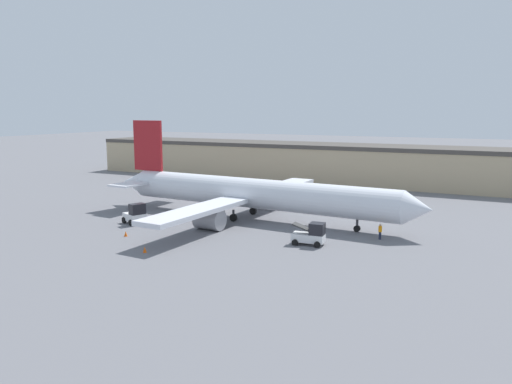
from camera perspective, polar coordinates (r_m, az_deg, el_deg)
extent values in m
plane|color=slate|center=(60.25, 0.00, -3.14)|extent=(400.00, 400.00, 0.00)
cube|color=tan|center=(94.19, 6.39, 3.23)|extent=(90.53, 10.66, 6.21)
cube|color=#47423D|center=(93.89, 6.43, 5.33)|extent=(90.53, 10.87, 0.70)
cylinder|color=silver|center=(59.65, 0.00, -0.17)|extent=(35.18, 5.75, 3.56)
cone|color=silver|center=(52.98, 18.06, -1.84)|extent=(3.06, 3.66, 3.49)
cone|color=silver|center=(71.25, -13.71, 1.12)|extent=(4.12, 3.62, 3.38)
cube|color=silver|center=(68.87, 2.70, 0.58)|extent=(4.46, 15.75, 0.50)
cube|color=silver|center=(52.84, -6.83, -2.16)|extent=(4.46, 15.75, 0.50)
cylinder|color=#939399|center=(67.05, 1.78, -0.81)|extent=(3.19, 2.52, 2.33)
cylinder|color=#939399|center=(54.96, -5.35, -3.10)|extent=(3.19, 2.52, 2.33)
cube|color=maroon|center=(68.92, -12.26, 5.20)|extent=(4.72, 0.65, 6.72)
cube|color=silver|center=(72.33, -10.05, 1.65)|extent=(3.46, 4.46, 0.24)
cube|color=silver|center=(66.58, -14.37, 0.84)|extent=(3.46, 4.46, 0.24)
cylinder|color=#38383D|center=(55.07, 11.48, -3.78)|extent=(0.28, 0.28, 1.38)
cylinder|color=black|center=(55.15, 11.47, -4.12)|extent=(0.72, 0.39, 0.70)
cylinder|color=#38383D|center=(59.05, -2.59, -2.72)|extent=(0.28, 0.28, 1.38)
cylinder|color=black|center=(59.11, -2.59, -2.94)|extent=(0.92, 0.41, 0.90)
cylinder|color=#38383D|center=(62.92, -0.33, -1.96)|extent=(0.28, 0.28, 1.38)
cylinder|color=black|center=(62.97, -0.33, -2.17)|extent=(0.92, 0.41, 0.90)
cylinder|color=#1E2338|center=(52.48, 13.98, -4.86)|extent=(0.26, 0.26, 0.78)
cylinder|color=orange|center=(52.32, 14.01, -4.12)|extent=(0.36, 0.36, 0.62)
sphere|color=tan|center=(52.23, 14.03, -3.67)|extent=(0.23, 0.23, 0.23)
cube|color=silver|center=(59.65, -13.68, -2.76)|extent=(3.04, 2.72, 0.85)
cube|color=black|center=(58.84, -13.41, -1.90)|extent=(1.68, 1.99, 1.21)
cylinder|color=black|center=(58.57, -14.10, -3.43)|extent=(0.77, 0.54, 0.71)
cylinder|color=black|center=(59.40, -12.47, -3.19)|extent=(0.77, 0.54, 0.71)
cylinder|color=black|center=(60.11, -14.85, -3.14)|extent=(0.77, 0.54, 0.71)
cylinder|color=black|center=(60.92, -13.25, -2.91)|extent=(0.77, 0.54, 0.71)
cube|color=silver|center=(49.17, 5.98, -5.21)|extent=(3.27, 1.75, 0.79)
cube|color=black|center=(48.72, 7.01, -4.19)|extent=(1.50, 1.45, 1.13)
cube|color=#333333|center=(49.08, 5.36, -4.02)|extent=(2.04, 1.20, 0.76)
cylinder|color=black|center=(48.31, 7.01, -5.98)|extent=(0.63, 0.33, 0.61)
cylinder|color=black|center=(49.70, 7.44, -5.55)|extent=(0.63, 0.33, 0.61)
cylinder|color=black|center=(48.88, 4.49, -5.75)|extent=(0.63, 0.33, 0.61)
cylinder|color=black|center=(50.25, 4.98, -5.34)|extent=(0.63, 0.33, 0.61)
cube|color=#B2B2B7|center=(56.55, -5.09, -3.23)|extent=(3.13, 2.46, 0.71)
cube|color=black|center=(56.22, -4.34, -2.40)|extent=(1.63, 1.80, 1.01)
cylinder|color=black|center=(55.65, -4.29, -3.80)|extent=(0.83, 0.52, 0.78)
cylinder|color=black|center=(57.23, -3.97, -3.43)|extent=(0.83, 0.52, 0.78)
cylinder|color=black|center=(56.05, -6.22, -3.73)|extent=(0.83, 0.52, 0.78)
cylinder|color=black|center=(57.61, -5.85, -3.37)|extent=(0.83, 0.52, 0.78)
cone|color=#EF590F|center=(53.92, -14.66, -4.64)|extent=(0.36, 0.36, 0.55)
cone|color=#EF590F|center=(47.47, -12.60, -6.45)|extent=(0.36, 0.36, 0.55)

